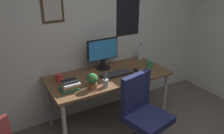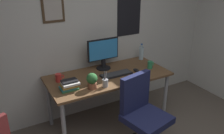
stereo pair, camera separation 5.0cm
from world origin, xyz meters
The scene contains 12 objects.
wall_back centered at (0.00, 2.15, 1.30)m, with size 4.40×0.10×2.60m.
desk centered at (0.11, 1.69, 0.66)m, with size 1.62×0.76×0.74m.
office_chair centered at (0.20, 1.02, 0.53)m, with size 0.58×0.57×0.95m.
monitor centered at (0.15, 1.91, 0.98)m, with size 0.46×0.20×0.43m.
keyboard centered at (0.20, 1.63, 0.75)m, with size 0.43×0.15×0.03m.
computer_mouse centered at (0.50, 1.60, 0.76)m, with size 0.06×0.11×0.04m.
water_bottle centered at (0.83, 1.95, 0.84)m, with size 0.07×0.07×0.25m.
coffee_mug_near centered at (-0.52, 1.82, 0.79)m, with size 0.12×0.08×0.10m.
coffee_mug_far centered at (0.74, 1.60, 0.79)m, with size 0.11×0.07×0.10m.
potted_plant centered at (-0.24, 1.44, 0.84)m, with size 0.13×0.13×0.20m.
pen_cup centered at (-0.08, 1.41, 0.79)m, with size 0.07×0.07×0.20m.
book_stack_left centered at (-0.48, 1.54, 0.80)m, with size 0.22×0.16×0.12m.
Camera 1 is at (-1.25, -0.77, 2.04)m, focal length 37.16 mm.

